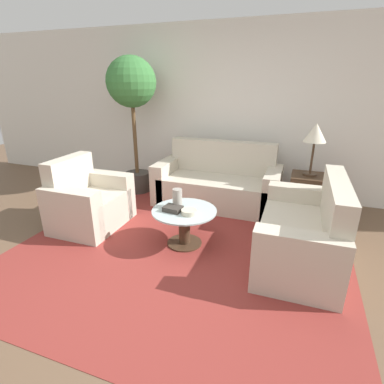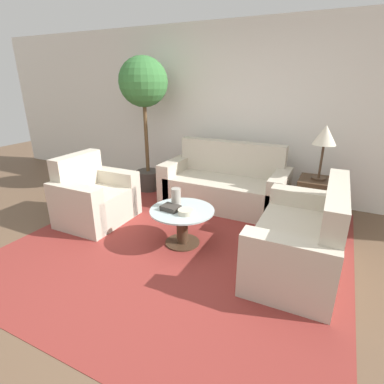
{
  "view_description": "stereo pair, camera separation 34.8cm",
  "coord_description": "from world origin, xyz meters",
  "px_view_note": "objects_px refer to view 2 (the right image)",
  "views": [
    {
      "loc": [
        1.19,
        -2.14,
        1.78
      ],
      "look_at": [
        0.07,
        0.93,
        0.55
      ],
      "focal_mm": 28.0,
      "sensor_mm": 36.0,
      "label": 1
    },
    {
      "loc": [
        1.51,
        -2.0,
        1.78
      ],
      "look_at": [
        0.07,
        0.93,
        0.55
      ],
      "focal_mm": 28.0,
      "sensor_mm": 36.0,
      "label": 2
    }
  ],
  "objects_px": {
    "coffee_table": "(182,222)",
    "vase": "(176,198)",
    "table_lamp": "(325,137)",
    "potted_plant": "(144,95)",
    "sofa_main": "(225,185)",
    "armchair": "(94,199)",
    "bowl": "(186,212)",
    "book_stack": "(171,208)",
    "loveseat": "(304,242)"
  },
  "relations": [
    {
      "from": "book_stack",
      "to": "potted_plant",
      "type": "bearing_deg",
      "value": 138.47
    },
    {
      "from": "armchair",
      "to": "book_stack",
      "type": "bearing_deg",
      "value": -95.2
    },
    {
      "from": "table_lamp",
      "to": "potted_plant",
      "type": "distance_m",
      "value": 2.71
    },
    {
      "from": "table_lamp",
      "to": "coffee_table",
      "type": "bearing_deg",
      "value": -134.3
    },
    {
      "from": "armchair",
      "to": "coffee_table",
      "type": "distance_m",
      "value": 1.35
    },
    {
      "from": "vase",
      "to": "bowl",
      "type": "xyz_separation_m",
      "value": [
        0.19,
        -0.13,
        -0.08
      ]
    },
    {
      "from": "armchair",
      "to": "potted_plant",
      "type": "xyz_separation_m",
      "value": [
        -0.04,
        1.34,
        1.26
      ]
    },
    {
      "from": "armchair",
      "to": "book_stack",
      "type": "height_order",
      "value": "armchair"
    },
    {
      "from": "potted_plant",
      "to": "bowl",
      "type": "height_order",
      "value": "potted_plant"
    },
    {
      "from": "coffee_table",
      "to": "book_stack",
      "type": "height_order",
      "value": "book_stack"
    },
    {
      "from": "sofa_main",
      "to": "vase",
      "type": "xyz_separation_m",
      "value": [
        -0.12,
        -1.28,
        0.24
      ]
    },
    {
      "from": "table_lamp",
      "to": "bowl",
      "type": "distance_m",
      "value": 1.96
    },
    {
      "from": "armchair",
      "to": "loveseat",
      "type": "distance_m",
      "value": 2.64
    },
    {
      "from": "potted_plant",
      "to": "bowl",
      "type": "xyz_separation_m",
      "value": [
        1.48,
        -1.46,
        -1.11
      ]
    },
    {
      "from": "vase",
      "to": "bowl",
      "type": "bearing_deg",
      "value": -34.65
    },
    {
      "from": "sofa_main",
      "to": "table_lamp",
      "type": "bearing_deg",
      "value": -0.2
    },
    {
      "from": "sofa_main",
      "to": "armchair",
      "type": "relative_size",
      "value": 1.94
    },
    {
      "from": "potted_plant",
      "to": "coffee_table",
      "type": "bearing_deg",
      "value": -44.62
    },
    {
      "from": "bowl",
      "to": "book_stack",
      "type": "distance_m",
      "value": 0.2
    },
    {
      "from": "sofa_main",
      "to": "potted_plant",
      "type": "relative_size",
      "value": 0.85
    },
    {
      "from": "table_lamp",
      "to": "book_stack",
      "type": "bearing_deg",
      "value": -135.2
    },
    {
      "from": "loveseat",
      "to": "potted_plant",
      "type": "xyz_separation_m",
      "value": [
        -2.68,
        1.26,
        1.26
      ]
    },
    {
      "from": "table_lamp",
      "to": "potted_plant",
      "type": "xyz_separation_m",
      "value": [
        -2.67,
        0.05,
        0.44
      ]
    },
    {
      "from": "sofa_main",
      "to": "bowl",
      "type": "distance_m",
      "value": 1.42
    },
    {
      "from": "armchair",
      "to": "coffee_table",
      "type": "xyz_separation_m",
      "value": [
        1.35,
        -0.03,
        -0.02
      ]
    },
    {
      "from": "sofa_main",
      "to": "vase",
      "type": "height_order",
      "value": "sofa_main"
    },
    {
      "from": "loveseat",
      "to": "book_stack",
      "type": "distance_m",
      "value": 1.42
    },
    {
      "from": "loveseat",
      "to": "coffee_table",
      "type": "xyz_separation_m",
      "value": [
        -1.29,
        -0.11,
        -0.02
      ]
    },
    {
      "from": "potted_plant",
      "to": "bowl",
      "type": "distance_m",
      "value": 2.35
    },
    {
      "from": "coffee_table",
      "to": "vase",
      "type": "height_order",
      "value": "vase"
    },
    {
      "from": "coffee_table",
      "to": "vase",
      "type": "bearing_deg",
      "value": 155.56
    },
    {
      "from": "potted_plant",
      "to": "sofa_main",
      "type": "bearing_deg",
      "value": -1.98
    },
    {
      "from": "sofa_main",
      "to": "coffee_table",
      "type": "relative_size",
      "value": 2.5
    },
    {
      "from": "vase",
      "to": "bowl",
      "type": "relative_size",
      "value": 1.29
    },
    {
      "from": "vase",
      "to": "book_stack",
      "type": "height_order",
      "value": "vase"
    },
    {
      "from": "vase",
      "to": "coffee_table",
      "type": "bearing_deg",
      "value": -24.44
    },
    {
      "from": "book_stack",
      "to": "bowl",
      "type": "bearing_deg",
      "value": 1.12
    },
    {
      "from": "armchair",
      "to": "bowl",
      "type": "xyz_separation_m",
      "value": [
        1.44,
        -0.12,
        0.16
      ]
    },
    {
      "from": "table_lamp",
      "to": "sofa_main",
      "type": "bearing_deg",
      "value": 179.8
    },
    {
      "from": "armchair",
      "to": "table_lamp",
      "type": "relative_size",
      "value": 1.36
    },
    {
      "from": "armchair",
      "to": "coffee_table",
      "type": "height_order",
      "value": "armchair"
    },
    {
      "from": "armchair",
      "to": "book_stack",
      "type": "distance_m",
      "value": 1.25
    },
    {
      "from": "loveseat",
      "to": "table_lamp",
      "type": "height_order",
      "value": "table_lamp"
    },
    {
      "from": "sofa_main",
      "to": "coffee_table",
      "type": "bearing_deg",
      "value": -91.04
    },
    {
      "from": "table_lamp",
      "to": "vase",
      "type": "distance_m",
      "value": 1.97
    },
    {
      "from": "sofa_main",
      "to": "armchair",
      "type": "height_order",
      "value": "sofa_main"
    },
    {
      "from": "armchair",
      "to": "vase",
      "type": "bearing_deg",
      "value": -90.05
    },
    {
      "from": "sofa_main",
      "to": "armchair",
      "type": "distance_m",
      "value": 1.88
    },
    {
      "from": "coffee_table",
      "to": "vase",
      "type": "relative_size",
      "value": 3.31
    },
    {
      "from": "armchair",
      "to": "vase",
      "type": "xyz_separation_m",
      "value": [
        1.25,
        0.01,
        0.24
      ]
    }
  ]
}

